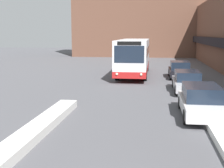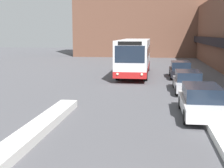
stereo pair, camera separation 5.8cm
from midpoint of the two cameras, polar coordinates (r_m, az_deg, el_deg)
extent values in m
cube|color=silver|center=(29.68, 4.22, 5.30)|extent=(2.63, 11.26, 2.92)
cube|color=red|center=(29.78, 4.19, 2.99)|extent=(2.65, 11.28, 0.51)
cube|color=#192333|center=(29.65, 4.23, 6.08)|extent=(2.65, 10.35, 0.80)
cube|color=#192333|center=(24.04, 3.33, 5.44)|extent=(2.31, 0.03, 1.31)
cube|color=black|center=(24.00, 3.34, 7.44)|extent=(1.84, 0.03, 0.28)
sphere|color=#F2EAC6|center=(24.27, 1.06, 1.82)|extent=(0.20, 0.20, 0.20)
sphere|color=#F2EAC6|center=(24.12, 5.53, 1.73)|extent=(0.20, 0.20, 0.20)
cylinder|color=black|center=(26.46, 1.09, 1.85)|extent=(0.28, 1.05, 1.05)
cylinder|color=black|center=(26.28, 6.27, 1.74)|extent=(0.28, 1.05, 1.05)
cylinder|color=black|center=(33.35, 2.54, 3.36)|extent=(0.28, 1.05, 1.05)
cylinder|color=black|center=(33.21, 6.65, 3.29)|extent=(0.28, 1.05, 1.05)
cube|color=silver|center=(15.45, 16.13, -3.77)|extent=(1.85, 4.69, 0.55)
cube|color=#192333|center=(15.44, 16.17, -1.46)|extent=(1.63, 2.58, 0.67)
cylinder|color=black|center=(14.00, 13.47, -5.89)|extent=(0.20, 0.66, 0.66)
cylinder|color=black|center=(17.04, 18.25, -3.41)|extent=(0.20, 0.66, 0.66)
cylinder|color=black|center=(16.81, 12.55, -3.33)|extent=(0.20, 0.66, 0.66)
cube|color=#B7B7BC|center=(21.88, 13.75, -0.02)|extent=(1.80, 4.70, 0.52)
cube|color=#192333|center=(21.92, 13.78, 1.51)|extent=(1.58, 2.58, 0.63)
cylinder|color=black|center=(20.59, 16.39, -1.25)|extent=(0.20, 0.63, 0.63)
cylinder|color=black|center=(20.41, 11.84, -1.16)|extent=(0.20, 0.63, 0.63)
cylinder|color=black|center=(23.44, 15.38, 0.03)|extent=(0.20, 0.63, 0.63)
cylinder|color=black|center=(23.28, 11.38, 0.12)|extent=(0.20, 0.63, 0.63)
cube|color=black|center=(28.50, 12.44, 2.15)|extent=(1.82, 4.26, 0.56)
cube|color=#192333|center=(28.54, 12.47, 3.39)|extent=(1.60, 2.34, 0.66)
cylinder|color=black|center=(27.30, 14.38, 1.32)|extent=(0.20, 0.61, 0.61)
cylinder|color=black|center=(27.16, 10.89, 1.40)|extent=(0.20, 0.61, 0.61)
cylinder|color=black|center=(29.90, 13.83, 2.00)|extent=(0.20, 0.61, 0.61)
cylinder|color=black|center=(29.78, 10.64, 2.08)|extent=(0.20, 0.61, 0.61)
camera|label=1|loc=(0.03, -89.88, 0.02)|focal=50.00mm
camera|label=2|loc=(0.03, 90.12, -0.02)|focal=50.00mm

